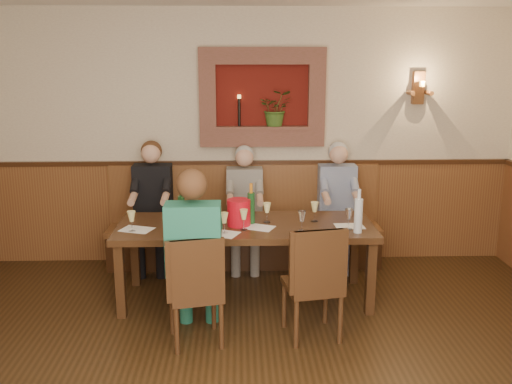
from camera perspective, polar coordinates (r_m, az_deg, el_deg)
room_shell at (r=3.31m, az=-0.71°, el=6.35°), size 6.04×6.04×2.82m
wainscoting at (r=3.71m, az=-0.65°, el=-14.03°), size 6.02×6.02×1.15m
wall_niche at (r=6.25m, az=1.00°, el=9.03°), size 1.36×0.30×1.06m
wall_sconce at (r=6.53m, az=15.95°, el=9.91°), size 0.25×0.20×0.35m
dining_table at (r=5.39m, az=-1.05°, el=-4.01°), size 2.40×0.90×0.75m
bench at (r=6.39m, az=-1.15°, el=-4.42°), size 3.00×0.45×1.11m
chair_near_left at (r=4.76m, az=-6.01°, el=-11.76°), size 0.49×0.49×0.94m
chair_near_right at (r=4.84m, az=5.67°, el=-11.10°), size 0.51×0.51×0.98m
person_bench_left at (r=6.29m, az=-10.27°, el=-2.53°), size 0.41×0.51×1.41m
person_bench_mid at (r=6.22m, az=-1.13°, el=-2.72°), size 0.39×0.48×1.35m
person_bench_right at (r=6.31m, az=8.14°, el=-2.47°), size 0.40×0.50×1.39m
person_chair_front at (r=4.69m, az=-6.10°, el=-7.73°), size 0.43×0.53×1.46m
spittoon_bucket at (r=5.30m, az=-1.74°, el=-2.06°), size 0.27×0.27×0.25m
wine_bottle_green_a at (r=5.35m, az=-0.49°, el=-1.54°), size 0.09×0.09×0.39m
wine_bottle_green_b at (r=5.38m, az=-7.46°, el=-1.71°), size 0.07×0.07×0.36m
water_bottle at (r=5.16m, az=10.20°, el=-2.25°), size 0.09×0.09×0.40m
tasting_sheet_a at (r=5.32m, az=-11.82°, el=-3.68°), size 0.33×0.28×0.00m
tasting_sheet_b at (r=5.27m, az=0.30°, el=-3.56°), size 0.32×0.29×0.00m
tasting_sheet_c at (r=5.37m, az=9.33°, el=-3.39°), size 0.27×0.20×0.00m
tasting_sheet_d at (r=5.10m, az=-3.49°, el=-4.16°), size 0.36×0.32×0.00m
wine_glass_0 at (r=5.18m, az=-1.23°, el=-2.78°), size 0.08×0.08×0.19m
wine_glass_1 at (r=5.46m, az=5.87°, el=-1.98°), size 0.08×0.08×0.19m
wine_glass_2 at (r=5.40m, az=1.11°, el=-2.07°), size 0.08×0.08×0.19m
wine_glass_3 at (r=5.14m, az=4.62°, el=-2.93°), size 0.08×0.08×0.19m
wine_glass_4 at (r=5.24m, az=-12.33°, el=-2.90°), size 0.08×0.08×0.19m
wine_glass_5 at (r=5.17m, az=-8.02°, el=-2.92°), size 0.08×0.08×0.19m
wine_glass_6 at (r=5.42m, az=-8.37°, el=-2.16°), size 0.08×0.08×0.19m
wine_glass_7 at (r=5.42m, az=-3.92°, el=-2.04°), size 0.08×0.08×0.19m
wine_glass_8 at (r=5.08m, az=-3.20°, el=-3.12°), size 0.08×0.08×0.19m
wine_glass_9 at (r=5.26m, az=9.28°, el=-2.69°), size 0.08×0.08×0.19m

